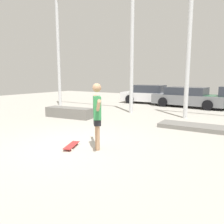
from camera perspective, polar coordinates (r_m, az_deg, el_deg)
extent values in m
plane|color=#B2ADA3|center=(6.34, -9.65, -8.62)|extent=(36.00, 36.00, 0.00)
cylinder|color=tan|center=(5.92, -3.91, -5.61)|extent=(0.11, 0.11, 0.83)
cylinder|color=tan|center=(5.77, -3.79, -6.01)|extent=(0.11, 0.11, 0.83)
cube|color=black|center=(5.77, -3.89, -2.52)|extent=(0.34, 0.36, 0.18)
cube|color=#338C4C|center=(5.70, -3.93, 1.12)|extent=(0.39, 0.40, 0.60)
sphere|color=tan|center=(5.65, -3.99, 6.34)|extent=(0.23, 0.23, 0.23)
cylinder|color=tan|center=(6.15, -4.27, 2.82)|extent=(0.41, 0.44, 0.35)
cylinder|color=tan|center=(5.22, -3.55, 1.70)|extent=(0.41, 0.44, 0.35)
cube|color=red|center=(6.16, -10.53, -8.49)|extent=(0.48, 0.77, 0.01)
cylinder|color=silver|center=(5.91, -10.44, -9.69)|extent=(0.05, 0.06, 0.05)
cylinder|color=silver|center=(5.99, -12.40, -9.49)|extent=(0.05, 0.06, 0.05)
cylinder|color=silver|center=(6.36, -8.76, -8.27)|extent=(0.05, 0.06, 0.05)
cylinder|color=silver|center=(6.44, -10.59, -8.11)|extent=(0.05, 0.06, 0.05)
cube|color=slate|center=(10.63, -11.13, -0.13)|extent=(2.41, 1.01, 0.48)
cube|color=slate|center=(8.68, 22.81, -3.84)|extent=(3.25, 1.09, 0.16)
cylinder|color=silver|center=(15.23, -13.84, 14.64)|extent=(0.20, 0.20, 6.90)
cylinder|color=silver|center=(11.87, 5.23, 16.50)|extent=(0.20, 0.20, 6.90)
cylinder|color=silver|center=(10.80, 19.47, 16.77)|extent=(0.20, 0.20, 6.90)
cube|color=white|center=(16.32, 9.99, 3.96)|extent=(4.26, 1.96, 0.63)
cube|color=#2D333D|center=(16.34, 9.49, 6.03)|extent=(2.38, 1.70, 0.54)
cylinder|color=black|center=(16.75, 15.07, 3.32)|extent=(0.64, 0.26, 0.63)
cylinder|color=black|center=(15.17, 13.51, 2.81)|extent=(0.64, 0.26, 0.63)
cylinder|color=black|center=(17.56, 6.91, 3.82)|extent=(0.64, 0.26, 0.63)
cylinder|color=black|center=(16.07, 4.66, 3.37)|extent=(0.64, 0.26, 0.63)
cube|color=slate|center=(15.01, 19.40, 3.10)|extent=(4.52, 2.05, 0.62)
cube|color=#2D333D|center=(15.02, 18.86, 5.25)|extent=(2.52, 1.80, 0.48)
cylinder|color=black|center=(15.55, 25.18, 2.30)|extent=(0.62, 0.25, 0.61)
cylinder|color=black|center=(13.82, 23.70, 1.64)|extent=(0.62, 0.25, 0.61)
cylinder|color=black|center=(16.31, 15.68, 3.11)|extent=(0.62, 0.25, 0.61)
cylinder|color=black|center=(14.66, 13.18, 2.56)|extent=(0.62, 0.25, 0.61)
cylinder|color=black|center=(15.63, 26.50, 2.29)|extent=(0.64, 0.24, 0.63)
cylinder|color=black|center=(13.96, 25.86, 1.63)|extent=(0.64, 0.24, 0.63)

